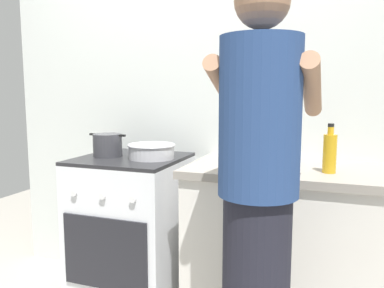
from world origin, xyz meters
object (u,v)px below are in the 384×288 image
(stove_range, at_px, (132,230))
(pot, at_px, (108,145))
(utensil_crock, at_px, (254,143))
(oil_bottle, at_px, (330,152))
(mixing_bowl, at_px, (152,150))
(person, at_px, (258,205))
(spice_bottle, at_px, (294,158))

(stove_range, height_order, pot, pot)
(utensil_crock, height_order, oil_bottle, utensil_crock)
(mixing_bowl, xyz_separation_m, utensil_crock, (0.56, 0.19, 0.05))
(stove_range, height_order, person, person)
(mixing_bowl, xyz_separation_m, oil_bottle, (0.97, -0.08, 0.05))
(mixing_bowl, relative_size, spice_bottle, 2.95)
(stove_range, relative_size, pot, 3.77)
(pot, height_order, person, person)
(pot, bearing_deg, stove_range, 9.29)
(pot, bearing_deg, mixing_bowl, 4.60)
(spice_bottle, bearing_deg, pot, -176.97)
(pot, xyz_separation_m, oil_bottle, (1.25, -0.06, 0.03))
(person, bearing_deg, utensil_crock, 102.12)
(stove_range, relative_size, utensil_crock, 2.73)
(stove_range, relative_size, oil_bottle, 3.82)
(mixing_bowl, xyz_separation_m, person, (0.73, -0.59, -0.09))
(mixing_bowl, bearing_deg, person, -39.04)
(stove_range, bearing_deg, person, -34.26)
(mixing_bowl, distance_m, person, 0.95)
(pot, distance_m, person, 1.17)
(stove_range, distance_m, person, 1.13)
(stove_range, xyz_separation_m, person, (0.87, -0.59, 0.41))
(stove_range, xyz_separation_m, utensil_crock, (0.70, 0.19, 0.54))
(mixing_bowl, relative_size, oil_bottle, 1.18)
(utensil_crock, bearing_deg, pot, -165.60)
(spice_bottle, bearing_deg, mixing_bowl, -177.53)
(spice_bottle, height_order, person, person)
(stove_range, distance_m, pot, 0.54)
(pot, relative_size, utensil_crock, 0.72)
(mixing_bowl, height_order, person, person)
(oil_bottle, bearing_deg, utensil_crock, 146.66)
(utensil_crock, distance_m, person, 0.82)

